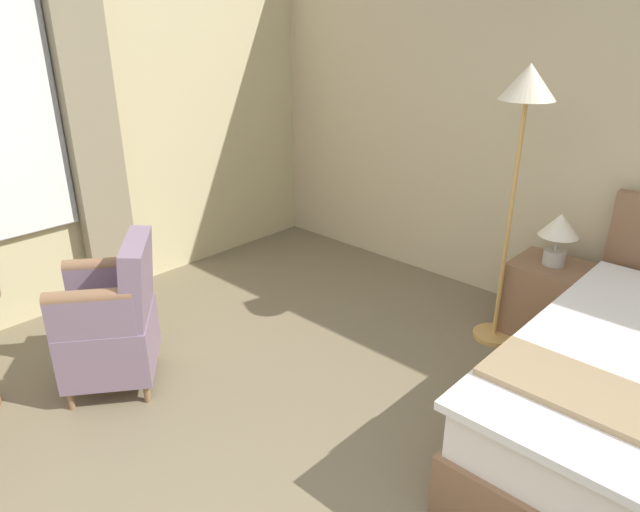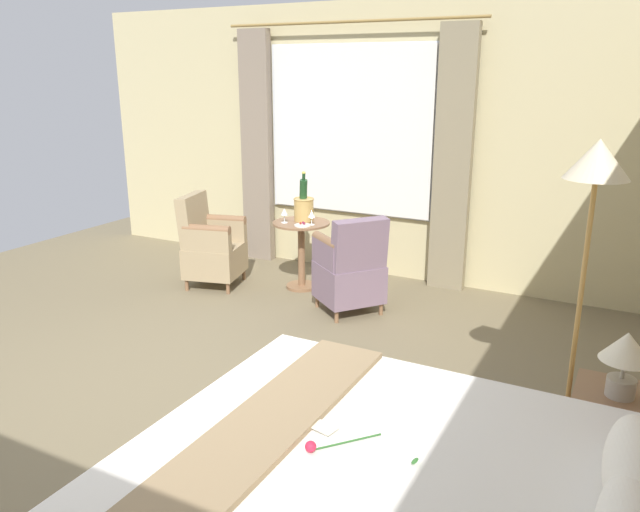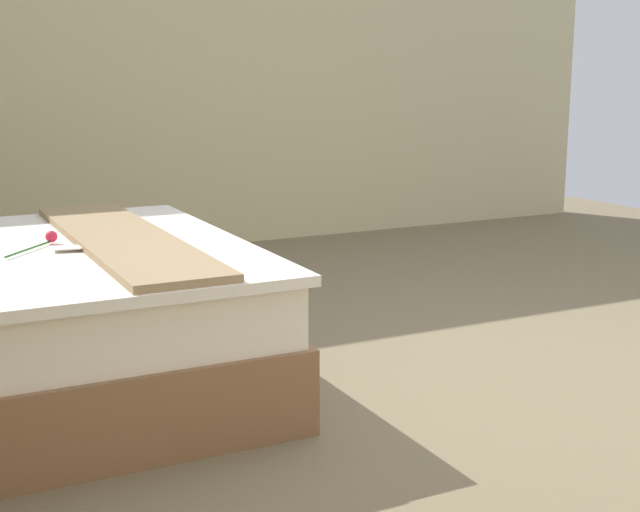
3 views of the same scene
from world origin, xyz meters
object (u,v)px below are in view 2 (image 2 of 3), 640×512
at_px(wine_glass_near_edge, 312,215).
at_px(nightstand, 612,442).
at_px(side_table_round, 301,247).
at_px(wine_glass_near_bucket, 284,213).
at_px(armchair_facing_bed, 210,246).
at_px(armchair_by_window, 351,269).
at_px(bedside_lamp, 626,354).
at_px(snack_plate, 303,225).
at_px(floor_lamp_brass, 593,198).
at_px(champagne_bucket, 304,206).

bearing_deg(wine_glass_near_edge, nightstand, 55.44).
xyz_separation_m(side_table_round, wine_glass_near_bucket, (0.10, -0.13, 0.36)).
distance_m(side_table_round, wine_glass_near_edge, 0.38).
xyz_separation_m(side_table_round, armchair_facing_bed, (0.35, -0.86, -0.02)).
relative_size(nightstand, armchair_by_window, 0.59).
relative_size(armchair_by_window, armchair_facing_bed, 0.97).
bearing_deg(bedside_lamp, wine_glass_near_bucket, -121.47).
bearing_deg(armchair_by_window, nightstand, 54.27).
relative_size(side_table_round, armchair_by_window, 0.75).
distance_m(wine_glass_near_edge, snack_plate, 0.13).
bearing_deg(wine_glass_near_edge, armchair_by_window, 60.35).
height_order(bedside_lamp, floor_lamp_brass, floor_lamp_brass).
bearing_deg(snack_plate, champagne_bucket, -154.01).
distance_m(snack_plate, armchair_by_window, 0.74).
xyz_separation_m(champagne_bucket, armchair_facing_bed, (0.42, -0.85, -0.42)).
xyz_separation_m(floor_lamp_brass, armchair_facing_bed, (-1.43, -3.58, -1.08)).
distance_m(champagne_bucket, wine_glass_near_edge, 0.21).
height_order(floor_lamp_brass, armchair_by_window, floor_lamp_brass).
height_order(wine_glass_near_edge, snack_plate, wine_glass_near_edge).
bearing_deg(armchair_facing_bed, wine_glass_near_bucket, 108.56).
xyz_separation_m(champagne_bucket, armchair_by_window, (0.45, 0.73, -0.42)).
height_order(bedside_lamp, wine_glass_near_edge, bedside_lamp).
relative_size(nightstand, wine_glass_near_bucket, 3.68).
distance_m(floor_lamp_brass, wine_glass_near_bucket, 3.38).
height_order(nightstand, wine_glass_near_edge, wine_glass_near_edge).
bearing_deg(snack_plate, wine_glass_near_bucket, -96.50).
xyz_separation_m(nightstand, snack_plate, (-1.88, -2.89, 0.42)).
bearing_deg(floor_lamp_brass, champagne_bucket, -124.10).
distance_m(nightstand, floor_lamp_brass, 1.27).
height_order(nightstand, bedside_lamp, bedside_lamp).
bearing_deg(wine_glass_near_edge, bedside_lamp, 55.44).
xyz_separation_m(bedside_lamp, armchair_by_window, (-1.62, -2.25, -0.35)).
bearing_deg(armchair_by_window, wine_glass_near_edge, -119.65).
xyz_separation_m(nightstand, armchair_facing_bed, (-1.66, -3.84, 0.15)).
distance_m(bedside_lamp, floor_lamp_brass, 0.80).
height_order(champagne_bucket, armchair_by_window, champagne_bucket).
height_order(wine_glass_near_bucket, armchair_by_window, armchair_by_window).
height_order(bedside_lamp, armchair_by_window, armchair_by_window).
xyz_separation_m(champagne_bucket, snack_plate, (0.20, 0.10, -0.14)).
bearing_deg(armchair_by_window, wine_glass_near_bucket, -108.17).
bearing_deg(snack_plate, nightstand, 56.99).
bearing_deg(snack_plate, armchair_by_window, 68.12).
distance_m(nightstand, armchair_facing_bed, 4.18).
xyz_separation_m(bedside_lamp, armchair_facing_bed, (-1.66, -3.84, -0.35)).
distance_m(champagne_bucket, snack_plate, 0.26).
distance_m(armchair_by_window, armchair_facing_bed, 1.58).
relative_size(nightstand, champagne_bucket, 1.08).
bearing_deg(wine_glass_near_bucket, floor_lamp_brass, 59.58).
height_order(wine_glass_near_edge, armchair_by_window, armchair_by_window).
relative_size(snack_plate, armchair_by_window, 0.18).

